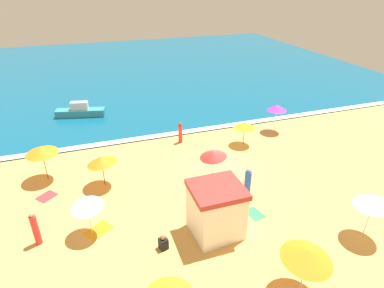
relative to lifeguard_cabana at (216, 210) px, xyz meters
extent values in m
plane|color=#E0A856|center=(2.45, 5.34, -1.41)|extent=(60.00, 60.00, 0.00)
cube|color=#0F567A|center=(2.45, 33.34, -1.36)|extent=(60.00, 44.00, 0.10)
cube|color=white|center=(2.45, 11.64, -1.31)|extent=(57.00, 0.70, 0.01)
cube|color=white|center=(0.00, 0.00, -0.15)|extent=(2.50, 2.35, 2.52)
cube|color=#A5332D|center=(0.00, 0.00, 1.24)|extent=(2.53, 2.36, 0.27)
cylinder|color=silver|center=(6.98, -2.67, -0.31)|extent=(0.05, 0.05, 2.20)
cone|color=white|center=(6.98, -2.67, 0.67)|extent=(2.56, 2.55, 0.53)
cylinder|color=#4C3823|center=(5.78, 8.24, -0.49)|extent=(0.05, 0.05, 1.84)
cone|color=yellow|center=(5.78, 8.24, 0.24)|extent=(2.24, 2.24, 0.49)
cylinder|color=silver|center=(-5.98, 1.92, -0.35)|extent=(0.05, 0.05, 2.13)
cone|color=white|center=(-5.98, 1.92, 0.52)|extent=(2.10, 2.12, 0.68)
cylinder|color=silver|center=(2.02, -4.35, -0.32)|extent=(0.05, 0.05, 2.19)
cone|color=orange|center=(2.02, -4.35, 0.59)|extent=(2.95, 2.95, 0.66)
cylinder|color=#4C3823|center=(-4.93, 6.11, -0.42)|extent=(0.05, 0.05, 1.98)
cone|color=orange|center=(-4.93, 6.11, 0.40)|extent=(2.54, 2.52, 0.65)
cylinder|color=silver|center=(1.54, 4.22, -0.31)|extent=(0.05, 0.05, 2.20)
cone|color=red|center=(1.54, 4.22, 0.63)|extent=(1.74, 1.70, 0.61)
cylinder|color=silver|center=(9.36, 9.56, -0.27)|extent=(0.05, 0.05, 2.28)
cone|color=#B733C6|center=(9.36, 9.56, 0.68)|extent=(2.24, 2.24, 0.52)
cylinder|color=#4C3823|center=(-8.35, 8.04, -0.30)|extent=(0.05, 0.05, 2.23)
cone|color=orange|center=(-8.35, 8.04, 0.66)|extent=(2.77, 2.77, 0.48)
cylinder|color=red|center=(-8.48, 2.08, -0.57)|extent=(0.43, 0.43, 1.68)
sphere|color=#DBA884|center=(-8.48, 2.08, 0.37)|extent=(0.23, 0.23, 0.23)
cube|color=black|center=(-2.78, -0.22, -1.12)|extent=(0.47, 0.47, 0.58)
sphere|color=#9E6B47|center=(-2.78, -0.22, -0.72)|extent=(0.25, 0.25, 0.25)
cylinder|color=blue|center=(3.07, 2.43, -0.64)|extent=(0.56, 0.56, 1.55)
sphere|color=#DBA884|center=(3.07, 2.43, 0.25)|extent=(0.25, 0.25, 0.25)
cylinder|color=red|center=(1.27, 10.16, -0.68)|extent=(0.44, 0.44, 1.47)
sphere|color=brown|center=(1.27, 10.16, 0.17)|extent=(0.26, 0.26, 0.26)
cube|color=orange|center=(-5.66, 2.05, -1.41)|extent=(1.62, 1.49, 0.01)
cube|color=green|center=(2.60, 0.59, -1.41)|extent=(1.00, 1.24, 0.01)
cube|color=red|center=(-8.35, 6.00, -1.41)|extent=(1.36, 1.33, 0.01)
cube|color=teal|center=(-5.95, 18.01, -0.98)|extent=(4.48, 2.01, 0.66)
cube|color=silver|center=(-5.95, 18.01, -0.30)|extent=(1.63, 0.95, 0.71)
camera|label=1|loc=(-5.22, -11.54, 10.29)|focal=30.27mm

